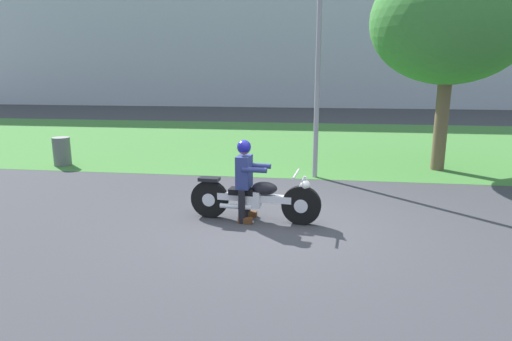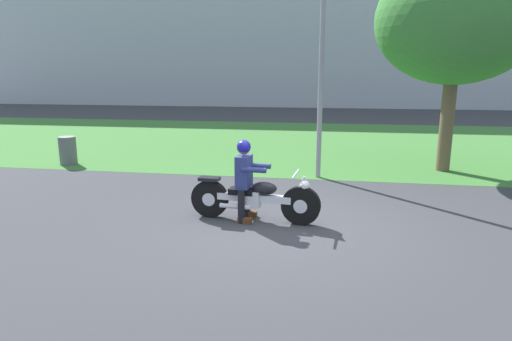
% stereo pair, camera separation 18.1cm
% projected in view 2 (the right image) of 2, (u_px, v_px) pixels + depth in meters
% --- Properties ---
extents(ground, '(120.00, 120.00, 0.00)m').
position_uv_depth(ground, '(280.00, 227.00, 7.28)').
color(ground, '#38383D').
extents(grass_verge, '(60.00, 12.00, 0.01)m').
position_uv_depth(grass_verge, '(308.00, 141.00, 16.32)').
color(grass_verge, '#3D7533').
rests_on(grass_verge, ground).
extents(stadium_facade, '(49.99, 8.00, 14.03)m').
position_uv_depth(stadium_facade, '(279.00, 14.00, 34.49)').
color(stadium_facade, '#B2B7C1').
rests_on(stadium_facade, ground).
extents(motorcycle_lead, '(2.30, 0.66, 0.89)m').
position_uv_depth(motorcycle_lead, '(254.00, 198.00, 7.51)').
color(motorcycle_lead, black).
rests_on(motorcycle_lead, ground).
extents(rider_lead, '(0.57, 0.49, 1.41)m').
position_uv_depth(rider_lead, '(245.00, 174.00, 7.46)').
color(rider_lead, black).
rests_on(rider_lead, ground).
extents(tree_roadside, '(3.93, 3.93, 5.36)m').
position_uv_depth(tree_roadside, '(457.00, 20.00, 10.64)').
color(tree_roadside, brown).
rests_on(tree_roadside, ground).
extents(streetlight_pole, '(0.96, 0.20, 5.82)m').
position_uv_depth(streetlight_pole, '(328.00, 23.00, 9.91)').
color(streetlight_pole, gray).
rests_on(streetlight_pole, ground).
extents(trash_can, '(0.47, 0.47, 0.78)m').
position_uv_depth(trash_can, '(68.00, 151.00, 12.15)').
color(trash_can, '#595E5B').
rests_on(trash_can, ground).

